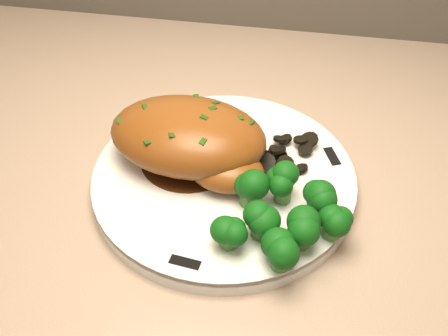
% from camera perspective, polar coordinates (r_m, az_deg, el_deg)
% --- Properties ---
extents(counter, '(1.91, 0.64, 0.94)m').
position_cam_1_polar(counter, '(1.11, -20.36, -11.94)').
color(counter, '#543426').
rests_on(counter, ground).
extents(plate, '(0.33, 0.33, 0.02)m').
position_cam_1_polar(plate, '(0.64, 0.00, -1.29)').
color(plate, silver).
rests_on(plate, counter).
extents(rim_accent_0, '(0.02, 0.03, 0.00)m').
position_cam_1_polar(rim_accent_0, '(0.67, 10.91, 1.15)').
color(rim_accent_0, black).
rests_on(rim_accent_0, plate).
extents(rim_accent_1, '(0.03, 0.03, 0.00)m').
position_cam_1_polar(rim_accent_1, '(0.71, -7.17, 4.73)').
color(rim_accent_1, black).
rests_on(rim_accent_1, plate).
extents(rim_accent_2, '(0.03, 0.01, 0.00)m').
position_cam_1_polar(rim_accent_2, '(0.55, -3.99, -9.57)').
color(rim_accent_2, black).
rests_on(rim_accent_2, plate).
extents(gravy_pool, '(0.11, 0.11, 0.00)m').
position_cam_1_polar(gravy_pool, '(0.65, -3.56, 0.96)').
color(gravy_pool, '#331809').
rests_on(gravy_pool, plate).
extents(chicken_breast, '(0.19, 0.13, 0.07)m').
position_cam_1_polar(chicken_breast, '(0.63, -3.25, 2.88)').
color(chicken_breast, brown).
rests_on(chicken_breast, plate).
extents(mushroom_pile, '(0.09, 0.06, 0.02)m').
position_cam_1_polar(mushroom_pile, '(0.66, 5.22, 1.46)').
color(mushroom_pile, black).
rests_on(mushroom_pile, plate).
extents(broccoli_florets, '(0.13, 0.12, 0.04)m').
position_cam_1_polar(broccoli_florets, '(0.56, 5.90, -4.65)').
color(broccoli_florets, '#447531').
rests_on(broccoli_florets, plate).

